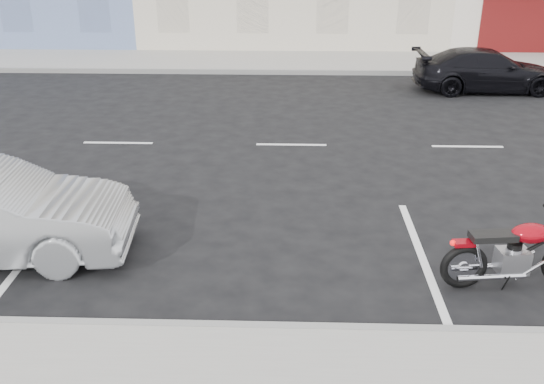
{
  "coord_description": "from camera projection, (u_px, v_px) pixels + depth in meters",
  "views": [
    {
      "loc": [
        -2.03,
        -13.09,
        4.66
      ],
      "look_at": [
        -2.3,
        -4.46,
        0.8
      ],
      "focal_mm": 40.0,
      "sensor_mm": 36.0,
      "label": 1
    }
  ],
  "objects": [
    {
      "name": "ground",
      "position": [
        379.0,
        146.0,
        13.79
      ],
      "size": [
        120.0,
        120.0,
        0.0
      ],
      "primitive_type": "plane",
      "color": "black",
      "rests_on": "ground"
    },
    {
      "name": "curb_near",
      "position": [
        49.0,
        325.0,
        7.51
      ],
      "size": [
        80.0,
        0.12,
        0.16
      ],
      "primitive_type": "cube",
      "color": "gray",
      "rests_on": "ground"
    },
    {
      "name": "curb_far",
      "position": [
        202.0,
        72.0,
        20.29
      ],
      "size": [
        80.0,
        0.12,
        0.16
      ],
      "primitive_type": "cube",
      "color": "gray",
      "rests_on": "ground"
    },
    {
      "name": "car_far",
      "position": [
        486.0,
        70.0,
        18.04
      ],
      "size": [
        4.34,
        1.87,
        1.24
      ],
      "primitive_type": "imported",
      "rotation": [
        0.0,
        0.0,
        1.6
      ],
      "color": "black",
      "rests_on": "ground"
    },
    {
      "name": "sidewalk_far",
      "position": [
        209.0,
        61.0,
        21.84
      ],
      "size": [
        80.0,
        3.4,
        0.15
      ],
      "primitive_type": "cube",
      "color": "gray",
      "rests_on": "ground"
    }
  ]
}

